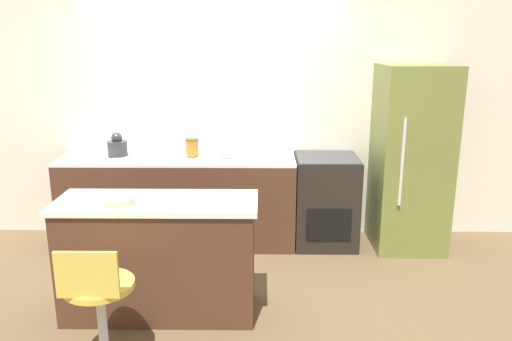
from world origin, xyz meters
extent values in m
plane|color=brown|center=(0.00, 0.00, 0.00)|extent=(14.00, 14.00, 0.00)
cube|color=silver|center=(0.00, 0.67, 1.30)|extent=(8.00, 0.06, 2.60)
cube|color=#4C2D1E|center=(-0.35, 0.33, 0.44)|extent=(2.32, 0.62, 0.87)
cube|color=white|center=(-0.35, 0.33, 0.89)|extent=(2.32, 0.62, 0.03)
cube|color=#9EA3A8|center=(-0.75, 0.33, 0.90)|extent=(0.44, 0.34, 0.01)
cube|color=#4C2D1E|center=(-0.28, -1.03, 0.43)|extent=(1.42, 0.52, 0.86)
cube|color=white|center=(-0.28, -1.03, 0.88)|extent=(1.48, 0.55, 0.04)
cube|color=black|center=(1.13, 0.33, 0.45)|extent=(0.62, 0.62, 0.90)
cube|color=black|center=(1.13, 0.01, 0.32)|extent=(0.43, 0.01, 0.32)
cube|color=#333338|center=(1.13, 0.33, 0.90)|extent=(0.58, 0.59, 0.01)
cube|color=olive|center=(1.94, 0.29, 0.90)|extent=(0.67, 0.70, 1.80)
cube|color=silver|center=(1.76, -0.07, 0.95)|extent=(0.02, 0.02, 0.81)
cylinder|color=#B7B7BC|center=(-0.53, -1.66, 0.26)|extent=(0.06, 0.06, 0.53)
cylinder|color=gold|center=(-0.53, -1.66, 0.55)|extent=(0.44, 0.44, 0.04)
cube|color=gold|center=(-0.53, -1.85, 0.71)|extent=(0.37, 0.02, 0.29)
cylinder|color=#333338|center=(-0.95, 0.36, 0.98)|extent=(0.20, 0.20, 0.15)
sphere|color=#333338|center=(-0.95, 0.36, 1.09)|extent=(0.11, 0.11, 0.11)
cylinder|color=white|center=(0.14, 0.36, 0.95)|extent=(0.22, 0.22, 0.08)
cylinder|color=#9E6623|center=(-0.20, 0.36, 0.99)|extent=(0.13, 0.13, 0.16)
cylinder|color=brown|center=(-0.20, 0.36, 1.07)|extent=(0.13, 0.13, 0.02)
cylinder|color=#C1B28E|center=(-0.52, -1.12, 0.93)|extent=(0.23, 0.23, 0.05)
camera|label=1|loc=(0.48, -4.47, 2.04)|focal=35.00mm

